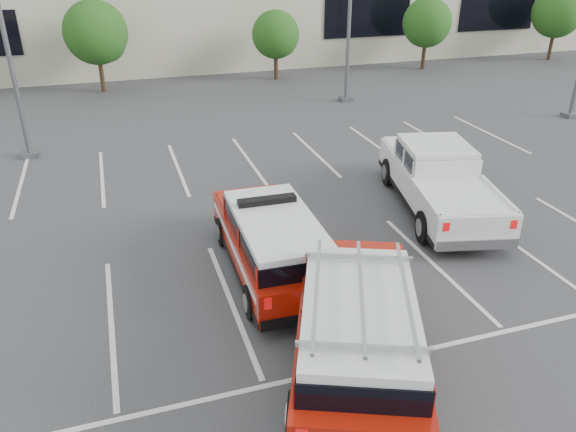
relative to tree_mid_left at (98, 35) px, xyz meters
name	(u,v)px	position (x,y,z in m)	size (l,w,h in m)	color
ground	(339,284)	(4.91, -22.05, -3.04)	(120.00, 120.00, 0.00)	#363639
stall_markings	(284,208)	(4.91, -17.55, -3.03)	(23.00, 15.00, 0.01)	silver
tree_mid_left	(98,35)	(0.00, 0.00, 0.00)	(3.37, 3.37, 4.85)	#3F2B19
tree_mid_right	(277,36)	(10.00, 0.00, -0.54)	(2.77, 2.77, 3.99)	#3F2B19
tree_right	(428,24)	(20.00, 0.00, -0.27)	(3.07, 3.07, 4.42)	#3F2B19
tree_far_right	(558,14)	(30.00, 0.00, 0.00)	(3.37, 3.37, 4.85)	#3F2B19
light_pole_left	(1,17)	(-3.09, -10.05, 2.14)	(0.90, 0.60, 10.24)	#59595E
fire_chief_suv	(272,246)	(3.49, -21.08, -2.26)	(2.10, 5.47, 1.91)	#9C1307
white_pickup	(438,185)	(9.45, -18.98, -2.26)	(3.63, 6.76, 1.97)	silver
ladder_suv	(356,336)	(3.99, -25.05, -2.16)	(4.19, 6.02, 2.21)	#9C1307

